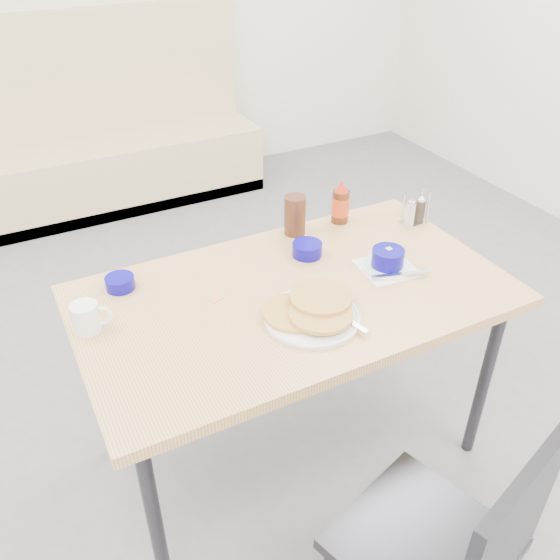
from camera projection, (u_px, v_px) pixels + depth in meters
name	position (u px, v px, depth m)	size (l,w,h in m)	color
ground	(324.00, 496.00, 2.17)	(6.00, 6.00, 0.00)	slate
booth_bench	(115.00, 150.00, 4.02)	(1.90, 0.56, 1.22)	tan
dining_table	(294.00, 307.00, 1.96)	(1.40, 0.80, 0.76)	tan
diner_chair	(454.00, 544.00, 1.46)	(0.51, 0.51, 0.90)	#2D2D33
pancake_plate	(312.00, 312.00, 1.80)	(0.29, 0.30, 0.05)	white
coffee_mug	(87.00, 317.00, 1.74)	(0.12, 0.08, 0.09)	white
grits_setting	(388.00, 261.00, 2.03)	(0.20, 0.21, 0.08)	white
creamer_bowl	(120.00, 283.00, 1.94)	(0.10, 0.10, 0.04)	#0A0580
butter_bowl	(307.00, 249.00, 2.11)	(0.11, 0.11, 0.05)	#0A0580
amber_tumbler	(295.00, 215.00, 2.21)	(0.08, 0.08, 0.15)	#3F2214
condiment_caddy	(415.00, 213.00, 2.29)	(0.11, 0.06, 0.13)	silver
syrup_bottle	(341.00, 204.00, 2.29)	(0.07, 0.07, 0.17)	#47230F
sugar_wrapper	(216.00, 299.00, 1.90)	(0.04, 0.03, 0.00)	#FA7453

